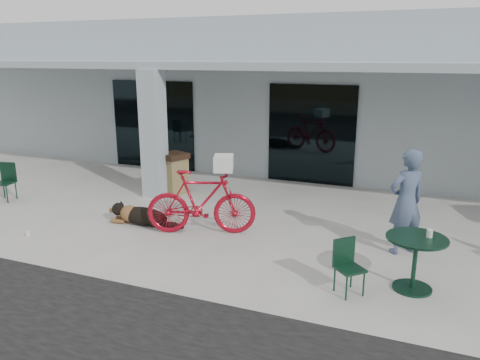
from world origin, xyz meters
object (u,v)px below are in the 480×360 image
at_px(bicycle, 201,202).
at_px(cafe_table_far, 414,264).
at_px(dog, 143,215).
at_px(person, 406,202).
at_px(cafe_chair_near, 4,182).
at_px(cafe_chair_far_a, 350,268).
at_px(trash_receptacle, 174,173).

bearing_deg(bicycle, cafe_table_far, -122.95).
relative_size(bicycle, dog, 1.65).
bearing_deg(cafe_table_far, bicycle, 167.33).
xyz_separation_m(cafe_table_far, person, (-0.23, 1.40, 0.53)).
bearing_deg(person, cafe_chair_near, -38.75).
height_order(bicycle, cafe_table_far, bicycle).
xyz_separation_m(bicycle, cafe_table_far, (4.00, -0.90, -0.23)).
xyz_separation_m(dog, person, (5.11, 0.53, 0.73)).
xyz_separation_m(cafe_chair_far_a, person, (0.64, 1.90, 0.54)).
bearing_deg(person, trash_receptacle, -58.38).
height_order(cafe_chair_near, cafe_table_far, cafe_chair_near).
distance_m(cafe_table_far, cafe_chair_far_a, 1.01).
height_order(cafe_table_far, trash_receptacle, trash_receptacle).
bearing_deg(trash_receptacle, dog, -76.01).
bearing_deg(bicycle, cafe_chair_near, 67.92).
bearing_deg(cafe_chair_near, bicycle, -12.69).
bearing_deg(dog, trash_receptacle, 99.07).
distance_m(bicycle, cafe_chair_far_a, 3.43).
bearing_deg(cafe_chair_near, person, -8.86).
relative_size(person, trash_receptacle, 1.82).
xyz_separation_m(dog, cafe_chair_far_a, (4.47, -1.37, 0.20)).
relative_size(dog, cafe_table_far, 1.45).
distance_m(cafe_chair_near, person, 9.21).
height_order(dog, trash_receptacle, trash_receptacle).
bearing_deg(cafe_chair_far_a, cafe_chair_near, 124.78).
bearing_deg(cafe_chair_near, trash_receptacle, 20.49).
relative_size(cafe_chair_near, cafe_table_far, 1.03).
bearing_deg(cafe_chair_far_a, trash_receptacle, 98.96).
bearing_deg(bicycle, cafe_chair_far_a, -134.40).
relative_size(cafe_chair_near, cafe_chair_far_a, 1.11).
distance_m(bicycle, cafe_chair_near, 5.42).
height_order(cafe_chair_near, person, person).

